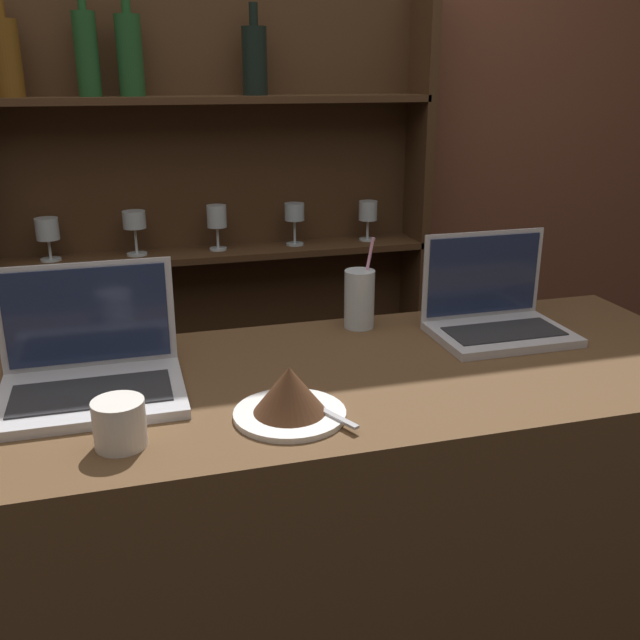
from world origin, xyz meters
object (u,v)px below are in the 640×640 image
Objects in this scene: laptop_far at (494,312)px; coffee_cup at (119,424)px; cake_plate at (290,395)px; water_glass at (359,299)px; laptop_near at (91,368)px.

laptop_far is 3.58× the size of coffee_cup.
cake_plate is 2.35× the size of coffee_cup.
laptop_far is 0.60m from cake_plate.
water_glass is 2.54× the size of coffee_cup.
cake_plate is at bearing -152.52° from laptop_far.
cake_plate is 0.28m from coffee_cup.
coffee_cup is at bearing -175.10° from cake_plate.
water_glass is (0.58, 0.20, 0.02)m from laptop_near.
cake_plate is (0.32, -0.20, -0.01)m from laptop_near.
laptop_far reaches higher than coffee_cup.
laptop_near is 0.38m from cake_plate.
laptop_far is at bearing 5.34° from laptop_near.
coffee_cup is at bearing -78.32° from laptop_near.
laptop_far reaches higher than cake_plate.
cake_plate is 0.93× the size of water_glass.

